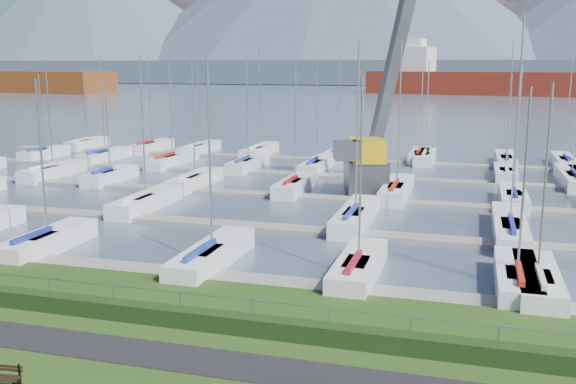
% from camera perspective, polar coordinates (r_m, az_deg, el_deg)
% --- Properties ---
extents(path, '(160.00, 2.00, 0.04)m').
position_cam_1_polar(path, '(23.49, -10.46, -14.19)').
color(path, black).
rests_on(path, grass).
extents(water, '(800.00, 540.00, 0.20)m').
position_cam_1_polar(water, '(282.25, 14.19, 8.84)').
color(water, '#48576A').
extents(hedge, '(80.00, 0.70, 0.70)m').
position_cam_1_polar(hedge, '(25.50, -7.85, -11.16)').
color(hedge, black).
rests_on(hedge, grass).
extents(fence, '(80.00, 0.04, 0.04)m').
position_cam_1_polar(fence, '(25.53, -7.54, -9.07)').
color(fence, gray).
rests_on(fence, grass).
extents(foothill, '(900.00, 80.00, 12.00)m').
position_cam_1_polar(foothill, '(352.04, 14.66, 10.28)').
color(foothill, '#455465').
rests_on(foothill, water).
extents(mountains, '(1190.00, 360.00, 115.00)m').
position_cam_1_polar(mountains, '(428.09, 16.26, 15.78)').
color(mountains, '#414B60').
rests_on(mountains, water).
extents(docks, '(90.00, 41.60, 0.25)m').
position_cam_1_polar(docks, '(49.93, 4.43, -0.60)').
color(docks, slate).
rests_on(docks, water).
extents(crane, '(7.46, 13.01, 22.35)m').
position_cam_1_polar(crane, '(52.54, 7.76, 6.05)').
color(crane, '#505157').
rests_on(crane, water).
extents(cargo_ship_mid, '(96.52, 35.47, 21.50)m').
position_cam_1_polar(cargo_ship_mid, '(233.42, 17.81, 9.18)').
color(cargo_ship_mid, maroon).
rests_on(cargo_ship_mid, water).
extents(sailboat_fleet, '(74.89, 48.83, 13.55)m').
position_cam_1_polar(sailboat_fleet, '(52.65, 6.13, 6.16)').
color(sailboat_fleet, white).
rests_on(sailboat_fleet, water).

